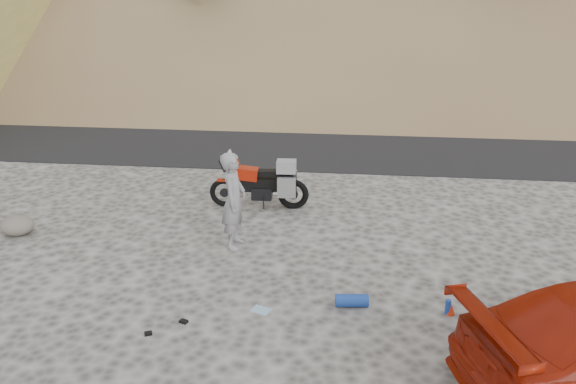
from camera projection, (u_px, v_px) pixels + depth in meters
name	position (u px, v px, depth m)	size (l,w,h in m)	color
ground	(234.00, 266.00, 10.16)	(140.00, 140.00, 0.00)	#3D3B39
road	(289.00, 138.00, 18.54)	(120.00, 7.00, 0.05)	black
motorcycle	(263.00, 184.00, 12.64)	(2.27, 0.70, 1.35)	black
man	(235.00, 246.00, 10.97)	(0.69, 0.45, 1.89)	gray
small_rock	(17.00, 225.00, 11.39)	(0.84, 0.81, 0.40)	#524E46
gear_blue_mat	(352.00, 300.00, 8.88)	(0.21, 0.21, 0.52)	navy
gear_bottle	(448.00, 307.00, 8.67)	(0.09, 0.09, 0.24)	navy
gear_funnel	(450.00, 308.00, 8.67)	(0.16, 0.16, 0.20)	#B8270C
gear_glove_a	(184.00, 321.00, 8.48)	(0.12, 0.09, 0.03)	black
gear_glove_b	(148.00, 333.00, 8.19)	(0.11, 0.08, 0.04)	black
gear_blue_cloth	(261.00, 310.00, 8.80)	(0.29, 0.21, 0.01)	#7FACC4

